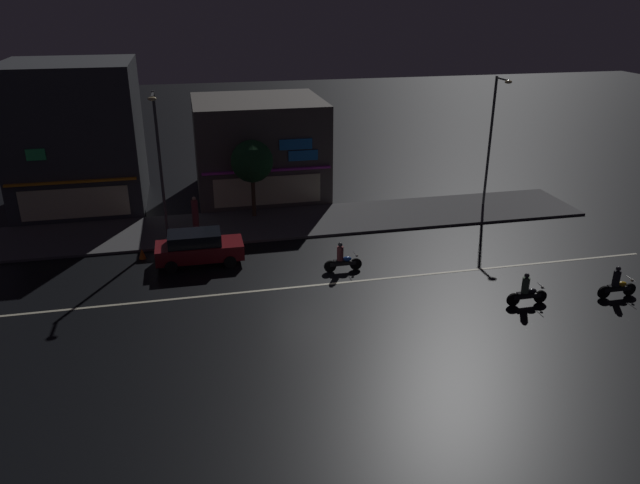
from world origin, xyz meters
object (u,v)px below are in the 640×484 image
at_px(motorcycle_following, 527,291).
at_px(traffic_cone, 142,254).
at_px(pedestrian_on_sidewalk, 195,214).
at_px(motorcycle_opposite_lane, 617,284).
at_px(streetlamp_mid, 492,133).
at_px(streetlamp_west, 159,156).
at_px(motorcycle_lead, 342,259).
at_px(parked_car_near_kerb, 198,247).

distance_m(motorcycle_following, traffic_cone, 18.75).
distance_m(pedestrian_on_sidewalk, motorcycle_opposite_lane, 21.80).
bearing_deg(streetlamp_mid, motorcycle_following, -108.89).
distance_m(streetlamp_west, motorcycle_lead, 11.11).
relative_size(streetlamp_mid, pedestrian_on_sidewalk, 4.08).
height_order(pedestrian_on_sidewalk, motorcycle_opposite_lane, pedestrian_on_sidewalk).
distance_m(pedestrian_on_sidewalk, motorcycle_lead, 9.69).
relative_size(motorcycle_following, motorcycle_opposite_lane, 1.00).
bearing_deg(parked_car_near_kerb, pedestrian_on_sidewalk, -89.83).
distance_m(pedestrian_on_sidewalk, motorcycle_following, 18.25).
distance_m(motorcycle_lead, traffic_cone, 10.30).
bearing_deg(motorcycle_following, streetlamp_west, -44.07).
distance_m(streetlamp_west, streetlamp_mid, 19.62).
bearing_deg(motorcycle_following, motorcycle_lead, -44.27).
xyz_separation_m(motorcycle_following, traffic_cone, (-16.60, 8.70, -0.36)).
bearing_deg(parked_car_near_kerb, streetlamp_mid, -165.03).
xyz_separation_m(motorcycle_lead, motorcycle_following, (6.98, -5.06, 0.00)).
bearing_deg(motorcycle_opposite_lane, motorcycle_lead, -19.06).
xyz_separation_m(streetlamp_west, motorcycle_following, (15.37, -11.06, -4.11)).
bearing_deg(motorcycle_opposite_lane, pedestrian_on_sidewalk, -27.90).
relative_size(motorcycle_opposite_lane, traffic_cone, 3.45).
bearing_deg(motorcycle_opposite_lane, streetlamp_west, -23.78).
height_order(streetlamp_west, traffic_cone, streetlamp_west).
relative_size(streetlamp_west, motorcycle_opposite_lane, 4.16).
xyz_separation_m(parked_car_near_kerb, motorcycle_following, (13.76, -7.51, -0.24)).
height_order(streetlamp_mid, traffic_cone, streetlamp_mid).
bearing_deg(streetlamp_west, motorcycle_lead, -35.58).
bearing_deg(motorcycle_opposite_lane, streetlamp_mid, -83.54).
relative_size(pedestrian_on_sidewalk, motorcycle_following, 1.03).
xyz_separation_m(motorcycle_opposite_lane, traffic_cone, (-20.89, 8.94, -0.36)).
height_order(streetlamp_mid, motorcycle_following, streetlamp_mid).
bearing_deg(motorcycle_lead, motorcycle_following, -32.73).
relative_size(motorcycle_following, traffic_cone, 3.45).
height_order(motorcycle_lead, motorcycle_opposite_lane, same).
relative_size(streetlamp_mid, motorcycle_opposite_lane, 4.20).
xyz_separation_m(pedestrian_on_sidewalk, traffic_cone, (-2.82, -3.25, -0.77)).
relative_size(parked_car_near_kerb, motorcycle_following, 2.26).
xyz_separation_m(streetlamp_mid, pedestrian_on_sidewalk, (-17.99, -0.36, -3.73)).
bearing_deg(motorcycle_lead, motorcycle_opposite_lane, -21.93).
height_order(pedestrian_on_sidewalk, traffic_cone, pedestrian_on_sidewalk).
bearing_deg(traffic_cone, pedestrian_on_sidewalk, 49.04).
bearing_deg(parked_car_near_kerb, traffic_cone, -22.89).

